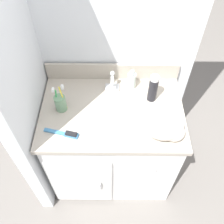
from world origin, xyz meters
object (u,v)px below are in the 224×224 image
at_px(shaving_cream_can, 153,88).
at_px(hairbrush, 66,134).
at_px(toothbrush_cup, 60,103).
at_px(hand_towel, 166,127).
at_px(soap_dispenser, 132,80).

relative_size(shaving_cream_can, hairbrush, 0.93).
bearing_deg(hairbrush, shaving_cream_can, 42.40).
bearing_deg(toothbrush_cup, hand_towel, -15.62).
bearing_deg(hairbrush, soap_dispenser, 58.60).
height_order(soap_dispenser, shaving_cream_can, shaving_cream_can).
bearing_deg(shaving_cream_can, hand_towel, -78.33).
bearing_deg(hand_towel, shaving_cream_can, 101.67).
bearing_deg(hand_towel, soap_dispenser, 116.08).
bearing_deg(hairbrush, hand_towel, 15.75).
distance_m(soap_dispenser, hairbrush, 0.54).
height_order(shaving_cream_can, hand_towel, shaving_cream_can).
xyz_separation_m(soap_dispenser, shaving_cream_can, (0.12, -0.10, 0.03)).
relative_size(toothbrush_cup, hairbrush, 0.98).
distance_m(toothbrush_cup, hand_towel, 0.63).
bearing_deg(toothbrush_cup, soap_dispenser, 23.85).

